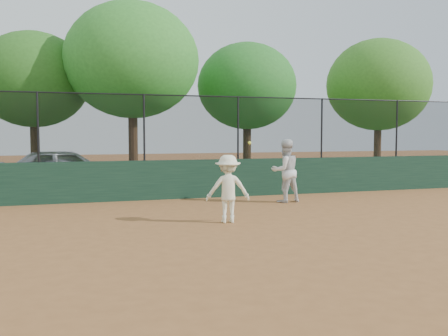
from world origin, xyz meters
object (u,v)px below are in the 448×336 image
object	(u,v)px
player_main	(228,189)
tree_4	(379,85)
player_second	(285,171)
parked_car	(66,170)
tree_3	(247,86)
tree_2	(132,61)
tree_1	(33,80)

from	to	relation	value
player_main	tree_4	bearing A→B (deg)	42.32
player_second	player_main	world-z (taller)	same
tree_4	parked_car	bearing A→B (deg)	-170.65
player_second	tree_3	world-z (taller)	tree_3
player_second	tree_4	xyz separation A→B (m)	(8.21, 7.23, 3.40)
tree_2	tree_3	xyz separation A→B (m)	(5.25, 1.48, -0.70)
player_main	tree_1	distance (m)	11.65
player_main	tree_1	size ratio (longest dim) A/B	0.31
player_main	tree_3	distance (m)	11.60
tree_2	player_main	bearing A→B (deg)	-83.82
parked_car	player_second	size ratio (longest dim) A/B	2.41
player_second	tree_2	size ratio (longest dim) A/B	0.26
parked_car	tree_1	world-z (taller)	tree_1
player_second	tree_3	bearing A→B (deg)	-108.37
player_main	player_second	bearing A→B (deg)	45.16
parked_car	tree_2	size ratio (longest dim) A/B	0.63
tree_4	player_main	bearing A→B (deg)	-137.68
player_main	tree_2	world-z (taller)	tree_2
tree_3	player_second	bearing A→B (deg)	-102.23
parked_car	tree_3	xyz separation A→B (m)	(7.76, 2.70, 3.34)
player_second	tree_4	size ratio (longest dim) A/B	0.28
tree_3	tree_4	bearing A→B (deg)	-2.99
player_second	tree_4	world-z (taller)	tree_4
player_second	tree_2	distance (m)	8.07
player_second	tree_1	bearing A→B (deg)	-52.22
tree_4	tree_3	bearing A→B (deg)	177.01
tree_3	tree_4	size ratio (longest dim) A/B	0.93
player_second	tree_3	distance (m)	8.37
tree_1	tree_3	distance (m)	8.88
player_main	tree_4	xyz separation A→B (m)	(10.87, 9.90, 3.55)
parked_car	player_main	size ratio (longest dim) A/B	2.41
player_main	tree_4	distance (m)	15.13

